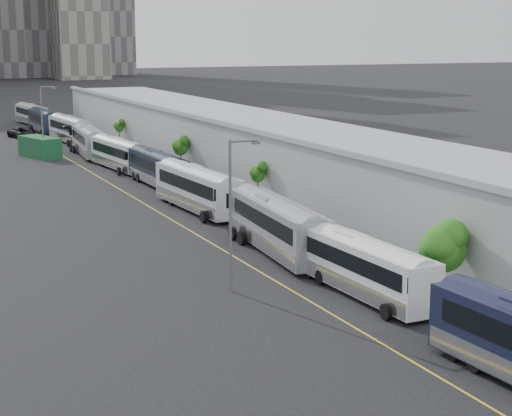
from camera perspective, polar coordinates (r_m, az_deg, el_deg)
sidewalk at (r=72.21m, az=3.65°, el=-0.84°), size 10.00×170.00×0.12m
lane_line at (r=68.01m, az=-4.19°, el=-1.65°), size 0.12×160.00×0.02m
depot at (r=73.51m, az=6.43°, el=2.07°), size 12.45×160.40×7.20m
bus_2 at (r=51.64m, az=7.18°, el=-4.23°), size 2.87×12.25×3.56m
bus_3 at (r=61.09m, az=1.49°, el=-1.53°), size 3.89×13.75×3.97m
bus_4 at (r=76.14m, az=-3.90°, el=1.03°), size 3.47×13.60×3.94m
bus_5 at (r=89.34m, az=-6.54°, el=2.43°), size 2.77×12.38×3.61m
bus_6 at (r=101.27m, az=-9.14°, el=3.41°), size 3.60×12.46×3.59m
bus_7 at (r=113.63m, az=-11.09°, el=4.24°), size 3.69×13.00×3.75m
bus_8 at (r=128.25m, az=-12.30°, el=5.00°), size 3.56×13.27×3.84m
bus_9 at (r=143.02m, az=-13.97°, el=5.54°), size 2.82×12.64×3.68m
bus_10 at (r=156.17m, az=-14.75°, el=5.95°), size 3.63×12.41×3.58m
tree_1 at (r=50.68m, az=12.35°, el=-2.25°), size 2.76×2.76×5.00m
tree_2 at (r=74.30m, az=0.12°, el=2.25°), size 1.25×1.25×4.25m
tree_3 at (r=92.16m, az=-5.06°, el=4.11°), size 1.59×1.59×4.56m
tree_4 at (r=116.09m, az=-9.11°, el=5.31°), size 1.12×1.12×4.00m
street_lamp_near at (r=51.32m, az=-1.54°, el=0.17°), size 2.04×0.22×9.31m
street_lamp_far at (r=112.38m, az=-13.99°, el=5.92°), size 2.04×0.22×9.12m
shipping_container at (r=113.31m, az=-14.21°, el=3.95°), size 4.59×7.34×2.67m
suv at (r=135.99m, az=-15.33°, el=4.86°), size 4.14×6.20×1.58m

